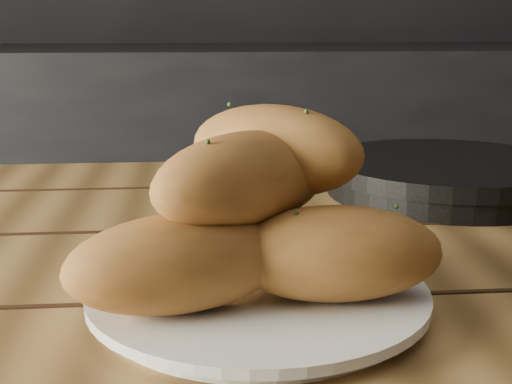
# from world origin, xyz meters

# --- Properties ---
(counter) EXTENTS (2.80, 0.60, 0.90)m
(counter) POSITION_xyz_m (0.00, 1.70, 0.45)
(counter) COLOR black
(counter) RESTS_ON ground
(table) EXTENTS (1.40, 0.96, 0.75)m
(table) POSITION_xyz_m (0.21, 0.46, 0.65)
(table) COLOR olive
(table) RESTS_ON ground
(plate) EXTENTS (0.27, 0.27, 0.02)m
(plate) POSITION_xyz_m (0.01, 0.34, 0.76)
(plate) COLOR white
(plate) RESTS_ON table
(bread_rolls) EXTENTS (0.29, 0.24, 0.14)m
(bread_rolls) POSITION_xyz_m (0.01, 0.34, 0.83)
(bread_rolls) COLOR #A2652D
(bread_rolls) RESTS_ON plate
(skillet) EXTENTS (0.45, 0.32, 0.05)m
(skillet) POSITION_xyz_m (0.29, 0.70, 0.77)
(skillet) COLOR black
(skillet) RESTS_ON table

